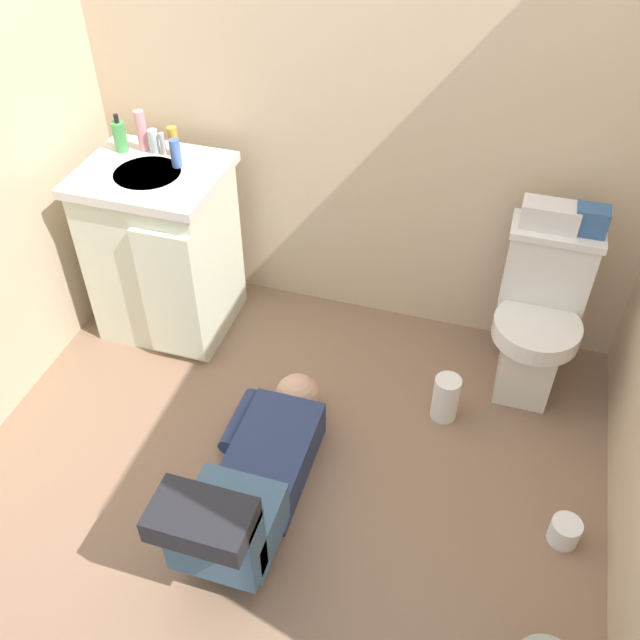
# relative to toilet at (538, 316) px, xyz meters

# --- Properties ---
(ground_plane) EXTENTS (2.94, 2.94, 0.04)m
(ground_plane) POSITION_rel_toilet_xyz_m (-0.85, -0.70, -0.39)
(ground_plane) COLOR #86654F
(wall_back) EXTENTS (2.60, 0.08, 2.40)m
(wall_back) POSITION_rel_toilet_xyz_m (-0.85, 0.31, 0.83)
(wall_back) COLOR beige
(wall_back) RESTS_ON ground_plane
(toilet) EXTENTS (0.36, 0.46, 0.75)m
(toilet) POSITION_rel_toilet_xyz_m (0.00, 0.00, 0.00)
(toilet) COLOR white
(toilet) RESTS_ON ground_plane
(vanity_cabinet) EXTENTS (0.60, 0.53, 0.82)m
(vanity_cabinet) POSITION_rel_toilet_xyz_m (-1.66, -0.09, 0.05)
(vanity_cabinet) COLOR silver
(vanity_cabinet) RESTS_ON ground_plane
(faucet) EXTENTS (0.02, 0.02, 0.10)m
(faucet) POSITION_rel_toilet_xyz_m (-1.66, 0.06, 0.50)
(faucet) COLOR silver
(faucet) RESTS_ON vanity_cabinet
(person_plumber) EXTENTS (0.38, 1.06, 0.52)m
(person_plumber) POSITION_rel_toilet_xyz_m (-0.90, -0.99, -0.19)
(person_plumber) COLOR navy
(person_plumber) RESTS_ON ground_plane
(tissue_box) EXTENTS (0.22, 0.11, 0.10)m
(tissue_box) POSITION_rel_toilet_xyz_m (-0.05, 0.09, 0.43)
(tissue_box) COLOR silver
(tissue_box) RESTS_ON toilet
(toiletry_bag) EXTENTS (0.12, 0.09, 0.11)m
(toiletry_bag) POSITION_rel_toilet_xyz_m (0.10, 0.09, 0.44)
(toiletry_bag) COLOR #33598C
(toiletry_bag) RESTS_ON toilet
(soap_dispenser) EXTENTS (0.06, 0.06, 0.17)m
(soap_dispenser) POSITION_rel_toilet_xyz_m (-1.85, 0.04, 0.52)
(soap_dispenser) COLOR #469B4E
(soap_dispenser) RESTS_ON vanity_cabinet
(bottle_pink) EXTENTS (0.04, 0.04, 0.18)m
(bottle_pink) POSITION_rel_toilet_xyz_m (-1.76, 0.07, 0.54)
(bottle_pink) COLOR pink
(bottle_pink) RESTS_ON vanity_cabinet
(bottle_clear) EXTENTS (0.04, 0.04, 0.11)m
(bottle_clear) POSITION_rel_toilet_xyz_m (-1.70, 0.06, 0.51)
(bottle_clear) COLOR silver
(bottle_clear) RESTS_ON vanity_cabinet
(bottle_amber) EXTENTS (0.04, 0.04, 0.13)m
(bottle_amber) POSITION_rel_toilet_xyz_m (-1.62, 0.07, 0.52)
(bottle_amber) COLOR #C68A2D
(bottle_amber) RESTS_ON vanity_cabinet
(bottle_blue) EXTENTS (0.04, 0.04, 0.12)m
(bottle_blue) POSITION_rel_toilet_xyz_m (-1.56, -0.02, 0.51)
(bottle_blue) COLOR #4464B2
(bottle_blue) RESTS_ON vanity_cabinet
(paper_towel_roll) EXTENTS (0.11, 0.11, 0.21)m
(paper_towel_roll) POSITION_rel_toilet_xyz_m (-0.30, -0.32, -0.26)
(paper_towel_roll) COLOR white
(paper_towel_roll) RESTS_ON ground_plane
(toilet_paper_roll) EXTENTS (0.11, 0.11, 0.10)m
(toilet_paper_roll) POSITION_rel_toilet_xyz_m (0.21, -0.78, -0.32)
(toilet_paper_roll) COLOR white
(toilet_paper_roll) RESTS_ON ground_plane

